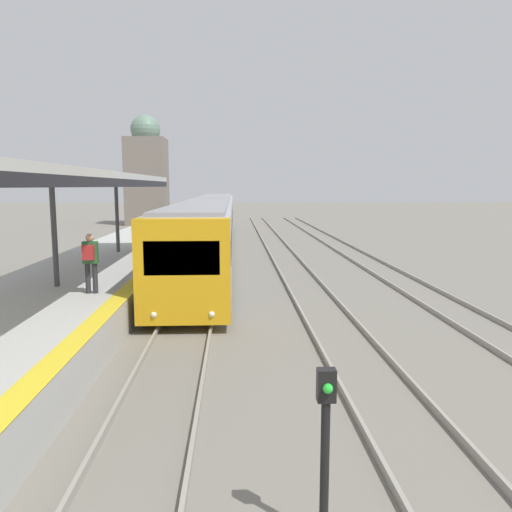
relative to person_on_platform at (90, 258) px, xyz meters
name	(u,v)px	position (x,y,z in m)	size (l,w,h in m)	color
platform_canopy	(53,176)	(-1.27, 1.07, 2.26)	(4.00, 19.92, 3.37)	beige
person_on_platform	(90,258)	(0.00, 0.00, 0.00)	(0.40, 0.40, 1.66)	#2D2D33
train_near	(212,222)	(2.60, 16.65, -0.18)	(2.55, 35.06, 3.20)	gold
signal_post_near	(325,437)	(4.94, -8.73, -0.72)	(0.20, 0.21, 1.99)	black
distant_domed_building	(147,174)	(-4.89, 38.18, 3.24)	(4.00, 4.00, 11.05)	slate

